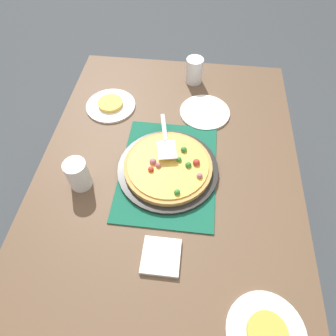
{
  "coord_description": "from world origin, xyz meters",
  "views": [
    {
      "loc": [
        0.64,
        0.07,
        1.67
      ],
      "look_at": [
        0.0,
        0.0,
        0.77
      ],
      "focal_mm": 31.38,
      "sensor_mm": 36.0,
      "label": 1
    }
  ],
  "objects": [
    {
      "name": "served_slice_left",
      "position": [
        0.51,
        0.33,
        0.77
      ],
      "size": [
        0.11,
        0.11,
        0.02
      ],
      "primitive_type": "cylinder",
      "color": "gold",
      "rests_on": "plate_near_left"
    },
    {
      "name": "pizza_pan",
      "position": [
        0.0,
        0.0,
        0.76
      ],
      "size": [
        0.38,
        0.38,
        0.01
      ],
      "primitive_type": "cylinder",
      "color": "black",
      "rests_on": "placemat"
    },
    {
      "name": "cup_far",
      "position": [
        0.09,
        -0.31,
        0.81
      ],
      "size": [
        0.08,
        0.08,
        0.12
      ],
      "primitive_type": "cylinder",
      "color": "white",
      "rests_on": "dining_table"
    },
    {
      "name": "placemat",
      "position": [
        0.0,
        0.0,
        0.75
      ],
      "size": [
        0.48,
        0.36,
        0.01
      ],
      "primitive_type": "cube",
      "color": "#145B42",
      "rests_on": "dining_table"
    },
    {
      "name": "plate_far_right",
      "position": [
        -0.33,
        -0.3,
        0.76
      ],
      "size": [
        0.22,
        0.22,
        0.01
      ],
      "primitive_type": "cylinder",
      "color": "white",
      "rests_on": "dining_table"
    },
    {
      "name": "ground_plane",
      "position": [
        0.0,
        0.0,
        0.0
      ],
      "size": [
        8.0,
        8.0,
        0.0
      ],
      "primitive_type": "plane",
      "color": "#3D4247"
    },
    {
      "name": "pizza_server",
      "position": [
        -0.1,
        -0.02,
        0.82
      ],
      "size": [
        0.23,
        0.09,
        0.01
      ],
      "color": "silver",
      "rests_on": "pizza"
    },
    {
      "name": "pizza",
      "position": [
        -0.0,
        0.0,
        0.78
      ],
      "size": [
        0.33,
        0.33,
        0.05
      ],
      "color": "tan",
      "rests_on": "pizza_pan"
    },
    {
      "name": "dining_table",
      "position": [
        0.0,
        0.0,
        0.64
      ],
      "size": [
        1.4,
        1.0,
        0.75
      ],
      "color": "brown",
      "rests_on": "ground_plane"
    },
    {
      "name": "cup_near",
      "position": [
        -0.55,
        0.06,
        0.81
      ],
      "size": [
        0.08,
        0.08,
        0.12
      ],
      "primitive_type": "cylinder",
      "color": "white",
      "rests_on": "dining_table"
    },
    {
      "name": "plate_side",
      "position": [
        -0.33,
        0.13,
        0.76
      ],
      "size": [
        0.22,
        0.22,
        0.01
      ],
      "primitive_type": "cylinder",
      "color": "white",
      "rests_on": "dining_table"
    },
    {
      "name": "plate_near_left",
      "position": [
        0.51,
        0.33,
        0.76
      ],
      "size": [
        0.22,
        0.22,
        0.01
      ],
      "primitive_type": "cylinder",
      "color": "white",
      "rests_on": "dining_table"
    },
    {
      "name": "served_slice_right",
      "position": [
        -0.33,
        -0.3,
        0.77
      ],
      "size": [
        0.11,
        0.11,
        0.02
      ],
      "primitive_type": "cylinder",
      "color": "#EAB747",
      "rests_on": "plate_far_right"
    },
    {
      "name": "napkin_stack",
      "position": [
        0.33,
        0.02,
        0.76
      ],
      "size": [
        0.12,
        0.12,
        0.02
      ],
      "primitive_type": "cube",
      "color": "white",
      "rests_on": "dining_table"
    }
  ]
}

